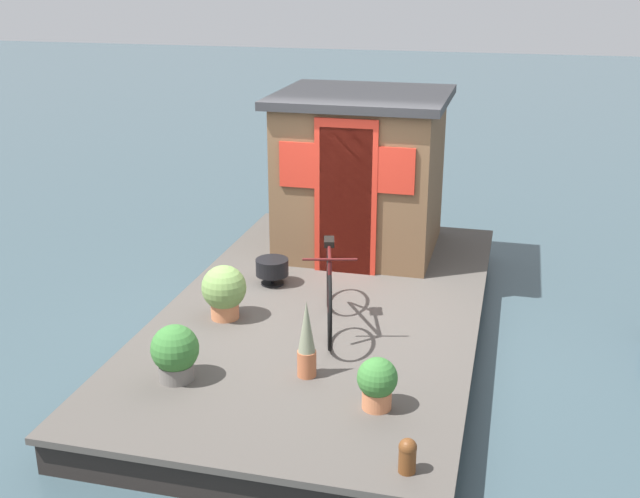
% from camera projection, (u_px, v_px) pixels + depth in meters
% --- Properties ---
extents(ground_plane, '(60.00, 60.00, 0.00)m').
position_uv_depth(ground_plane, '(325.00, 336.00, 8.42)').
color(ground_plane, '#384C54').
extents(houseboat_deck, '(5.93, 3.22, 0.36)m').
position_uv_depth(houseboat_deck, '(325.00, 321.00, 8.36)').
color(houseboat_deck, '#4C4742').
rests_on(houseboat_deck, ground_plane).
extents(houseboat_cabin, '(1.93, 2.04, 1.95)m').
position_uv_depth(houseboat_cabin, '(361.00, 172.00, 9.65)').
color(houseboat_cabin, brown).
rests_on(houseboat_cabin, houseboat_deck).
extents(bicycle, '(1.65, 0.57, 0.86)m').
position_uv_depth(bicycle, '(329.00, 288.00, 7.71)').
color(bicycle, black).
rests_on(bicycle, houseboat_deck).
extents(potted_plant_basil, '(0.42, 0.42, 0.50)m').
position_uv_depth(potted_plant_basil, '(175.00, 352.00, 6.73)').
color(potted_plant_basil, slate).
rests_on(potted_plant_basil, houseboat_deck).
extents(potted_plant_sage, '(0.45, 0.45, 0.56)m').
position_uv_depth(potted_plant_sage, '(224.00, 290.00, 7.90)').
color(potted_plant_sage, '#C6754C').
rests_on(potted_plant_sage, houseboat_deck).
extents(potted_plant_fern, '(0.17, 0.17, 0.71)m').
position_uv_depth(potted_plant_fern, '(307.00, 341.00, 6.76)').
color(potted_plant_fern, '#B2603D').
rests_on(potted_plant_fern, houseboat_deck).
extents(potted_plant_mint, '(0.33, 0.33, 0.44)m').
position_uv_depth(potted_plant_mint, '(377.00, 382.00, 6.30)').
color(potted_plant_mint, '#C6754C').
rests_on(potted_plant_mint, houseboat_deck).
extents(charcoal_grill, '(0.37, 0.37, 0.30)m').
position_uv_depth(charcoal_grill, '(272.00, 268.00, 8.79)').
color(charcoal_grill, black).
rests_on(charcoal_grill, houseboat_deck).
extents(mooring_bollard, '(0.13, 0.13, 0.27)m').
position_uv_depth(mooring_bollard, '(407.00, 454.00, 5.52)').
color(mooring_bollard, brown).
rests_on(mooring_bollard, houseboat_deck).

